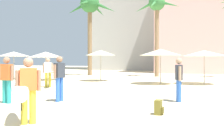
{
  "coord_description": "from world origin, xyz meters",
  "views": [
    {
      "loc": [
        3.4,
        -5.08,
        1.56
      ],
      "look_at": [
        -0.78,
        5.94,
        1.44
      ],
      "focal_mm": 41.5,
      "sensor_mm": 36.0,
      "label": 1
    }
  ],
  "objects_px": {
    "cafe_umbrella_4": "(160,52)",
    "cafe_umbrella_5": "(101,53)",
    "palm_tree_right": "(157,11)",
    "person_far_right": "(49,71)",
    "person_near_right": "(179,78)",
    "person_mid_right": "(24,88)",
    "person_mid_left": "(7,78)",
    "cafe_umbrella_1": "(14,54)",
    "person_far_left": "(59,77)",
    "beach_towel": "(192,113)",
    "cafe_umbrella_2": "(46,55)",
    "palm_tree_center": "(90,9)",
    "backpack": "(159,108)",
    "cafe_umbrella_0": "(204,53)"
  },
  "relations": [
    {
      "from": "cafe_umbrella_2",
      "to": "person_mid_right",
      "type": "bearing_deg",
      "value": -56.8
    },
    {
      "from": "palm_tree_right",
      "to": "person_mid_left",
      "type": "distance_m",
      "value": 18.46
    },
    {
      "from": "cafe_umbrella_4",
      "to": "backpack",
      "type": "distance_m",
      "value": 9.91
    },
    {
      "from": "palm_tree_center",
      "to": "cafe_umbrella_1",
      "type": "distance_m",
      "value": 9.65
    },
    {
      "from": "beach_towel",
      "to": "person_mid_right",
      "type": "bearing_deg",
      "value": -141.24
    },
    {
      "from": "cafe_umbrella_4",
      "to": "cafe_umbrella_5",
      "type": "height_order",
      "value": "cafe_umbrella_5"
    },
    {
      "from": "person_far_left",
      "to": "cafe_umbrella_2",
      "type": "bearing_deg",
      "value": -42.01
    },
    {
      "from": "person_far_left",
      "to": "person_mid_right",
      "type": "bearing_deg",
      "value": 119.38
    },
    {
      "from": "backpack",
      "to": "beach_towel",
      "type": "bearing_deg",
      "value": 33.74
    },
    {
      "from": "person_far_left",
      "to": "person_mid_left",
      "type": "height_order",
      "value": "person_far_left"
    },
    {
      "from": "cafe_umbrella_1",
      "to": "person_far_left",
      "type": "distance_m",
      "value": 13.14
    },
    {
      "from": "cafe_umbrella_4",
      "to": "cafe_umbrella_5",
      "type": "xyz_separation_m",
      "value": [
        -4.67,
        0.95,
        0.04
      ]
    },
    {
      "from": "person_mid_left",
      "to": "cafe_umbrella_2",
      "type": "bearing_deg",
      "value": 30.3
    },
    {
      "from": "beach_towel",
      "to": "backpack",
      "type": "relative_size",
      "value": 4.24
    },
    {
      "from": "backpack",
      "to": "person_far_right",
      "type": "relative_size",
      "value": 0.16
    },
    {
      "from": "cafe_umbrella_0",
      "to": "person_far_left",
      "type": "relative_size",
      "value": 1.58
    },
    {
      "from": "palm_tree_center",
      "to": "person_far_right",
      "type": "xyz_separation_m",
      "value": [
        3.06,
        -11.88,
        -6.09
      ]
    },
    {
      "from": "cafe_umbrella_0",
      "to": "person_near_right",
      "type": "bearing_deg",
      "value": -95.4
    },
    {
      "from": "cafe_umbrella_5",
      "to": "person_near_right",
      "type": "height_order",
      "value": "cafe_umbrella_5"
    },
    {
      "from": "palm_tree_right",
      "to": "cafe_umbrella_1",
      "type": "distance_m",
      "value": 13.66
    },
    {
      "from": "palm_tree_center",
      "to": "cafe_umbrella_2",
      "type": "height_order",
      "value": "palm_tree_center"
    },
    {
      "from": "person_mid_right",
      "to": "person_mid_left",
      "type": "xyz_separation_m",
      "value": [
        -2.75,
        2.37,
        0.03
      ]
    },
    {
      "from": "cafe_umbrella_2",
      "to": "cafe_umbrella_0",
      "type": "bearing_deg",
      "value": 3.5
    },
    {
      "from": "palm_tree_center",
      "to": "cafe_umbrella_4",
      "type": "distance_m",
      "value": 12.71
    },
    {
      "from": "palm_tree_center",
      "to": "person_far_left",
      "type": "xyz_separation_m",
      "value": [
        6.53,
        -16.26,
        -6.07
      ]
    },
    {
      "from": "person_mid_right",
      "to": "cafe_umbrella_1",
      "type": "bearing_deg",
      "value": 2.29
    },
    {
      "from": "cafe_umbrella_1",
      "to": "beach_towel",
      "type": "height_order",
      "value": "cafe_umbrella_1"
    },
    {
      "from": "palm_tree_right",
      "to": "person_far_left",
      "type": "distance_m",
      "value": 17.35
    },
    {
      "from": "cafe_umbrella_1",
      "to": "cafe_umbrella_4",
      "type": "xyz_separation_m",
      "value": [
        12.12,
        -0.1,
        0.0
      ]
    },
    {
      "from": "palm_tree_center",
      "to": "person_mid_left",
      "type": "distance_m",
      "value": 19.01
    },
    {
      "from": "cafe_umbrella_5",
      "to": "person_far_right",
      "type": "bearing_deg",
      "value": -102.05
    },
    {
      "from": "cafe_umbrella_5",
      "to": "person_far_right",
      "type": "relative_size",
      "value": 0.91
    },
    {
      "from": "cafe_umbrella_5",
      "to": "person_far_right",
      "type": "xyz_separation_m",
      "value": [
        -1.09,
        -5.11,
        -1.21
      ]
    },
    {
      "from": "person_far_left",
      "to": "palm_tree_right",
      "type": "bearing_deg",
      "value": -81.52
    },
    {
      "from": "palm_tree_right",
      "to": "person_far_right",
      "type": "xyz_separation_m",
      "value": [
        -3.97,
        -12.09,
        -5.46
      ]
    },
    {
      "from": "cafe_umbrella_4",
      "to": "cafe_umbrella_5",
      "type": "relative_size",
      "value": 1.19
    },
    {
      "from": "palm_tree_right",
      "to": "backpack",
      "type": "relative_size",
      "value": 18.93
    },
    {
      "from": "palm_tree_right",
      "to": "beach_towel",
      "type": "height_order",
      "value": "palm_tree_right"
    },
    {
      "from": "backpack",
      "to": "person_far_right",
      "type": "bearing_deg",
      "value": 145.17
    },
    {
      "from": "cafe_umbrella_1",
      "to": "person_mid_right",
      "type": "relative_size",
      "value": 1.04
    },
    {
      "from": "cafe_umbrella_0",
      "to": "beach_towel",
      "type": "distance_m",
      "value": 10.12
    },
    {
      "from": "person_far_left",
      "to": "cafe_umbrella_5",
      "type": "bearing_deg",
      "value": -65.71
    },
    {
      "from": "person_far_right",
      "to": "backpack",
      "type": "bearing_deg",
      "value": -152.87
    },
    {
      "from": "palm_tree_center",
      "to": "palm_tree_right",
      "type": "relative_size",
      "value": 1.08
    },
    {
      "from": "cafe_umbrella_2",
      "to": "beach_towel",
      "type": "xyz_separation_m",
      "value": [
        11.59,
        -9.2,
        -2.01
      ]
    },
    {
      "from": "cafe_umbrella_5",
      "to": "cafe_umbrella_4",
      "type": "bearing_deg",
      "value": -11.47
    },
    {
      "from": "beach_towel",
      "to": "backpack",
      "type": "distance_m",
      "value": 1.06
    },
    {
      "from": "cafe_umbrella_2",
      "to": "person_far_right",
      "type": "relative_size",
      "value": 1.06
    },
    {
      "from": "cafe_umbrella_2",
      "to": "cafe_umbrella_5",
      "type": "height_order",
      "value": "cafe_umbrella_5"
    },
    {
      "from": "beach_towel",
      "to": "backpack",
      "type": "xyz_separation_m",
      "value": [
        -0.88,
        -0.56,
        0.19
      ]
    }
  ]
}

